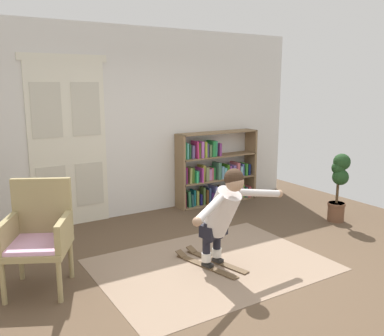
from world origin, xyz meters
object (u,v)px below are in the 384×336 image
object	(u,v)px
potted_plant	(339,184)
person_skier	(223,210)
wicker_chair	(39,233)
skis_pair	(209,262)
bookshelf	(214,173)

from	to	relation	value
potted_plant	person_skier	bearing A→B (deg)	-169.92
wicker_chair	potted_plant	xyz separation A→B (m)	(4.24, -0.22, 0.01)
potted_plant	person_skier	world-z (taller)	person_skier
wicker_chair	skis_pair	xyz separation A→B (m)	(1.77, -0.46, -0.56)
skis_pair	person_skier	distance (m)	0.70
person_skier	wicker_chair	bearing A→B (deg)	160.28
bookshelf	wicker_chair	size ratio (longest dim) A/B	1.38
bookshelf	person_skier	xyz separation A→B (m)	(-1.43, -2.25, 0.16)
bookshelf	wicker_chair	bearing A→B (deg)	-153.81
bookshelf	skis_pair	world-z (taller)	bookshelf
bookshelf	skis_pair	xyz separation A→B (m)	(-1.48, -2.05, -0.51)
wicker_chair	person_skier	distance (m)	1.93
person_skier	potted_plant	bearing A→B (deg)	10.08
bookshelf	person_skier	bearing A→B (deg)	-122.49
potted_plant	bookshelf	bearing A→B (deg)	118.82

